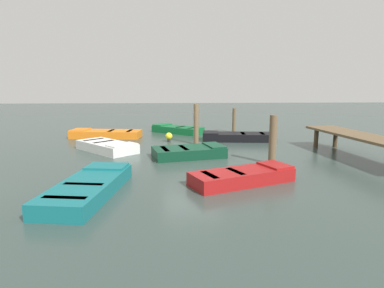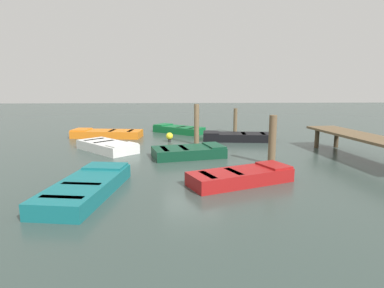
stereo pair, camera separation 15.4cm
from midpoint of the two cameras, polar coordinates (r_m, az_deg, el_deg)
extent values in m
plane|color=#33423D|center=(14.25, 0.31, -1.38)|extent=(80.00, 80.00, 0.00)
cube|color=brown|center=(14.36, 28.30, 1.11)|extent=(6.40, 2.13, 0.10)
cylinder|color=#473927|center=(16.74, 24.35, 0.92)|extent=(0.20, 0.20, 0.85)
cylinder|color=#473927|center=(16.21, 21.41, 0.85)|extent=(0.20, 0.20, 0.85)
cube|color=#14666B|center=(9.13, -17.69, -7.32)|extent=(3.86, 1.86, 0.40)
cube|color=beige|center=(9.09, -17.74, -6.48)|extent=(3.27, 1.49, 0.04)
cube|color=#14666B|center=(10.36, -14.60, -3.77)|extent=(0.98, 1.30, 0.06)
cube|color=#9B9789|center=(8.84, -18.47, -6.73)|extent=(0.35, 1.05, 0.04)
cube|color=#9B9789|center=(7.97, -21.49, -8.79)|extent=(0.35, 1.05, 0.04)
cube|color=black|center=(17.26, 8.39, 1.23)|extent=(1.63, 3.78, 0.40)
cube|color=gray|center=(17.24, 8.41, 1.69)|extent=(1.30, 3.21, 0.04)
cube|color=black|center=(17.14, 3.64, 2.04)|extent=(1.23, 0.92, 0.06)
cube|color=#776E5D|center=(17.26, 9.32, 1.81)|extent=(1.01, 0.30, 0.04)
cube|color=#776E5D|center=(17.40, 12.64, 1.77)|extent=(1.01, 0.30, 0.04)
cube|color=maroon|center=(9.80, 8.98, -5.74)|extent=(2.23, 3.34, 0.40)
cube|color=black|center=(9.76, 9.01, -4.95)|extent=(1.82, 2.81, 0.04)
cube|color=maroon|center=(10.46, 14.63, -3.62)|extent=(1.18, 1.02, 0.06)
cube|color=black|center=(9.63, 7.84, -4.90)|extent=(0.87, 0.51, 0.04)
cube|color=black|center=(9.20, 3.27, -5.54)|extent=(0.87, 0.51, 0.04)
cube|color=silver|center=(14.91, -14.49, -0.41)|extent=(3.15, 3.09, 0.40)
cube|color=#334772|center=(14.88, -14.51, 0.11)|extent=(2.61, 2.56, 0.04)
cube|color=silver|center=(13.87, -11.91, -0.12)|extent=(1.32, 1.34, 0.06)
cube|color=navy|center=(15.07, -14.98, 0.37)|extent=(0.86, 0.89, 0.04)
cube|color=navy|center=(15.79, -16.58, 0.73)|extent=(0.86, 0.89, 0.04)
cube|color=orange|center=(18.78, -14.49, 1.75)|extent=(1.78, 3.95, 0.40)
cube|color=black|center=(18.76, -14.51, 2.17)|extent=(1.42, 3.35, 0.04)
cube|color=orange|center=(19.28, -18.71, 2.43)|extent=(1.29, 0.98, 0.06)
cube|color=black|center=(18.66, -13.68, 2.29)|extent=(1.05, 0.32, 0.04)
cube|color=black|center=(18.37, -10.56, 2.28)|extent=(1.05, 0.32, 0.04)
cube|color=#0C3823|center=(13.21, -0.30, -1.44)|extent=(2.10, 3.11, 0.40)
cube|color=maroon|center=(13.18, -0.30, -0.84)|extent=(1.68, 2.62, 0.04)
cube|color=#0C3823|center=(13.50, 4.23, -0.21)|extent=(1.44, 0.92, 0.06)
cube|color=maroon|center=(13.12, -1.20, -0.72)|extent=(1.17, 0.46, 0.04)
cube|color=maroon|center=(12.95, -4.55, -0.90)|extent=(1.17, 0.46, 0.04)
cube|color=#0F602D|center=(19.92, -2.15, 2.55)|extent=(2.92, 3.26, 0.40)
cube|color=orange|center=(19.91, -2.15, 2.95)|extent=(2.42, 2.71, 0.04)
cube|color=#0F602D|center=(20.67, -4.87, 3.44)|extent=(1.30, 1.23, 0.06)
cube|color=#B06E1E|center=(19.76, -1.60, 3.01)|extent=(0.88, 0.75, 0.04)
cube|color=#B06E1E|center=(19.25, 0.47, 2.82)|extent=(0.88, 0.75, 0.04)
cylinder|color=brown|center=(20.29, 7.85, 4.15)|extent=(0.23, 0.23, 1.49)
cylinder|color=brown|center=(12.24, 14.31, 0.70)|extent=(0.28, 0.28, 1.83)
cylinder|color=brown|center=(15.92, 1.09, 3.48)|extent=(0.25, 0.25, 1.99)
cylinder|color=#262626|center=(16.82, -3.72, 0.61)|extent=(0.16, 0.16, 0.12)
sphere|color=yellow|center=(16.79, -3.73, 1.41)|extent=(0.36, 0.36, 0.36)
camera|label=1|loc=(0.08, -89.69, 0.06)|focal=30.26mm
camera|label=2|loc=(0.08, 90.31, -0.06)|focal=30.26mm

